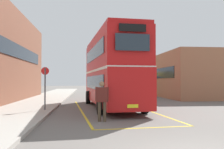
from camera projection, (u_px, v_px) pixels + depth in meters
name	position (u px, v px, depth m)	size (l,w,h in m)	color
ground_plane	(119.00, 103.00, 20.01)	(135.60, 135.60, 0.00)	#66605B
sidewalk_left	(42.00, 100.00, 21.74)	(4.00, 57.60, 0.14)	#A39E93
depot_building_right	(195.00, 76.00, 28.10)	(8.37, 12.65, 4.75)	#9E6647
double_decker_bus	(111.00, 70.00, 16.58)	(3.42, 10.50, 4.75)	black
single_deck_bus	(127.00, 82.00, 35.27)	(3.58, 8.76, 3.02)	black
pedestrian_boarding	(102.00, 98.00, 10.97)	(0.59, 0.30, 1.78)	#473828
bus_stop_sign	(45.00, 84.00, 14.19)	(0.44, 0.09, 2.44)	#4C4C51
bay_marking_yellow	(116.00, 111.00, 14.64)	(5.25, 12.69, 0.01)	gold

